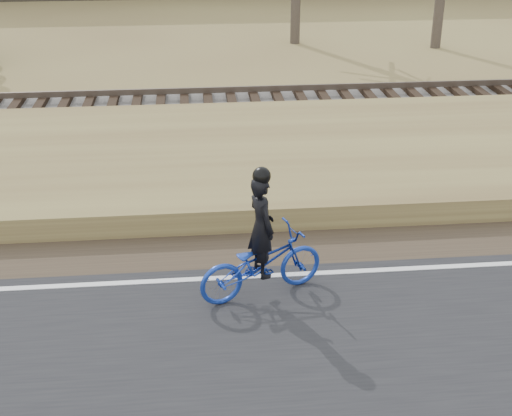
{
  "coord_description": "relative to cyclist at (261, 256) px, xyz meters",
  "views": [
    {
      "loc": [
        4.9,
        -9.36,
        5.75
      ],
      "look_at": [
        5.87,
        0.5,
        1.1
      ],
      "focal_mm": 50.0,
      "sensor_mm": 36.0,
      "label": 1
    }
  ],
  "objects": [
    {
      "name": "cyclist",
      "position": [
        0.0,
        0.0,
        0.0
      ],
      "size": [
        2.06,
        1.29,
        2.03
      ],
      "rotation": [
        0.0,
        0.0,
        1.91
      ],
      "color": "#1734A0",
      "rests_on": "road"
    }
  ]
}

